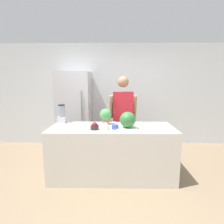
% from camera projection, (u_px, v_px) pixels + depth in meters
% --- Properties ---
extents(ground_plane, '(14.00, 14.00, 0.00)m').
position_uv_depth(ground_plane, '(112.00, 188.00, 2.72)').
color(ground_plane, '#7F6B51').
extents(wall_back, '(8.00, 0.06, 2.60)m').
position_uv_depth(wall_back, '(113.00, 95.00, 4.58)').
color(wall_back, silver).
rests_on(wall_back, ground_plane).
extents(counter_island, '(2.08, 0.78, 0.88)m').
position_uv_depth(counter_island, '(112.00, 152.00, 3.03)').
color(counter_island, beige).
rests_on(counter_island, ground_plane).
extents(refrigerator, '(0.78, 0.69, 1.88)m').
position_uv_depth(refrigerator, '(75.00, 111.00, 4.28)').
color(refrigerator, '#B7B7BC').
rests_on(refrigerator, ground_plane).
extents(person, '(0.55, 0.27, 1.76)m').
position_uv_depth(person, '(123.00, 117.00, 3.67)').
color(person, '#333338').
rests_on(person, ground_plane).
extents(cutting_board, '(0.33, 0.25, 0.01)m').
position_uv_depth(cutting_board, '(126.00, 128.00, 2.87)').
color(cutting_board, white).
rests_on(cutting_board, counter_island).
extents(watermelon, '(0.26, 0.26, 0.26)m').
position_uv_depth(watermelon, '(128.00, 120.00, 2.84)').
color(watermelon, '#2D6B33').
rests_on(watermelon, cutting_board).
extents(bowl_cherries, '(0.14, 0.14, 0.12)m').
position_uv_depth(bowl_cherries, '(95.00, 127.00, 2.78)').
color(bowl_cherries, '#2D231E').
rests_on(bowl_cherries, counter_island).
extents(bowl_cream, '(0.11, 0.11, 0.12)m').
position_uv_depth(bowl_cream, '(106.00, 127.00, 2.76)').
color(bowl_cream, beige).
rests_on(bowl_cream, counter_island).
extents(bowl_small_blue, '(0.11, 0.11, 0.07)m').
position_uv_depth(bowl_small_blue, '(115.00, 127.00, 2.81)').
color(bowl_small_blue, '#334C9E').
rests_on(bowl_small_blue, counter_island).
extents(blender, '(0.15, 0.15, 0.35)m').
position_uv_depth(blender, '(62.00, 115.00, 3.22)').
color(blender, '#B7B7BC').
rests_on(blender, counter_island).
extents(potted_plant, '(0.21, 0.21, 0.28)m').
position_uv_depth(potted_plant, '(106.00, 115.00, 3.13)').
color(potted_plant, '#996647').
rests_on(potted_plant, counter_island).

